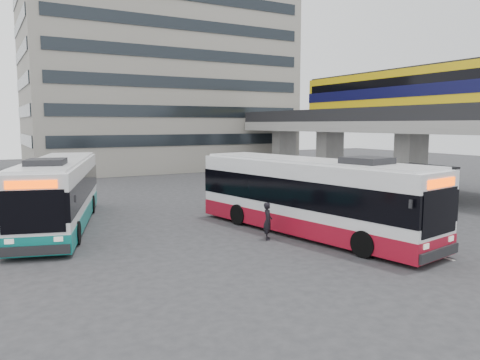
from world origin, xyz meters
TOP-DOWN VIEW (x-y plane):
  - ground at (0.00, 0.00)m, footprint 120.00×120.00m
  - viaduct at (17.00, 10.81)m, footprint 8.00×32.00m
  - bike_shelter at (8.45, 3.00)m, footprint 10.00×4.00m
  - office_block at (6.00, 36.00)m, footprint 30.00×15.00m
  - road_markings at (2.50, -3.00)m, footprint 0.15×7.60m
  - bus_main at (0.31, -0.37)m, footprint 5.11×13.47m
  - bus_teal at (-9.95, 7.12)m, footprint 6.23×12.92m
  - pedestrian at (-2.02, -0.38)m, footprint 0.67×0.75m
  - sign_totem_north at (-12.65, 6.33)m, footprint 0.52×0.26m

SIDE VIEW (x-z plane):
  - ground at x=0.00m, z-range 0.00..0.00m
  - road_markings at x=2.50m, z-range 0.00..0.01m
  - pedestrian at x=-2.02m, z-range 0.00..1.72m
  - sign_totem_north at x=-12.65m, z-range 0.04..2.45m
  - bike_shelter at x=8.45m, z-range 0.37..2.91m
  - bus_teal at x=-9.95m, z-range -0.13..3.61m
  - bus_main at x=0.31m, z-range -0.14..3.76m
  - viaduct at x=17.00m, z-range 1.39..11.07m
  - office_block at x=6.00m, z-range 0.00..25.00m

